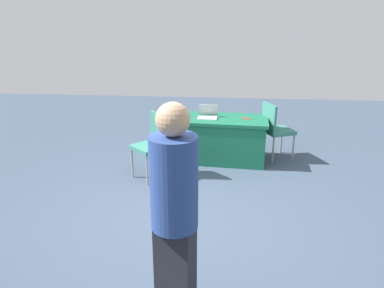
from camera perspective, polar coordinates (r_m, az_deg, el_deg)
The scene contains 8 objects.
ground_plane at distance 4.45m, azimuth -1.92°, elevation -12.00°, with size 14.40×14.40×0.00m, color #3D4C60.
table_foreground at distance 6.20m, azimuth 3.33°, elevation 0.87°, with size 1.82×0.91×0.73m.
chair_near_front at distance 5.47m, azimuth -6.03°, elevation 0.39°, with size 0.62×0.62×0.97m.
chair_tucked_right at distance 6.32m, azimuth 12.72°, elevation 2.55°, with size 0.58×0.58×0.96m.
person_attendee_standing at distance 2.67m, azimuth -2.74°, elevation -10.06°, with size 0.42×0.42×1.78m.
laptop_silver at distance 6.07m, azimuth 2.44°, elevation 4.43°, with size 0.33×0.31×0.21m.
yarn_ball at distance 6.21m, azimuth -1.39°, elevation 4.94°, with size 0.11×0.11×0.11m, color #3F5999.
scissors_red at distance 6.07m, azimuth 8.39°, elevation 3.90°, with size 0.18×0.04×0.01m, color red.
Camera 1 is at (-0.50, 3.78, 2.29)m, focal length 34.47 mm.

